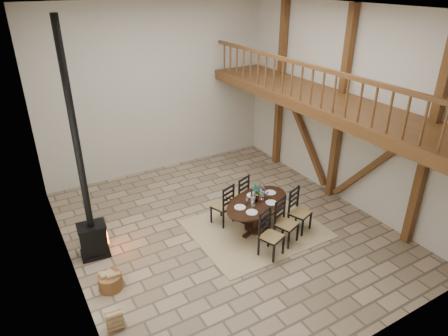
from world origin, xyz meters
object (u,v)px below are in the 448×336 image
wood_stove (88,210)px  log_basket (110,281)px  log_stack (115,320)px  dining_table (261,216)px

wood_stove → log_basket: 1.54m
wood_stove → log_stack: size_ratio=12.77×
dining_table → log_stack: (-3.87, -1.13, -0.22)m
log_stack → dining_table: bearing=16.3°
log_basket → wood_stove: bearing=89.8°
wood_stove → log_basket: size_ratio=10.64×
log_stack → log_basket: bearing=78.2°
dining_table → wood_stove: 3.87m
wood_stove → log_stack: wood_stove is taller
dining_table → log_basket: dining_table is taller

